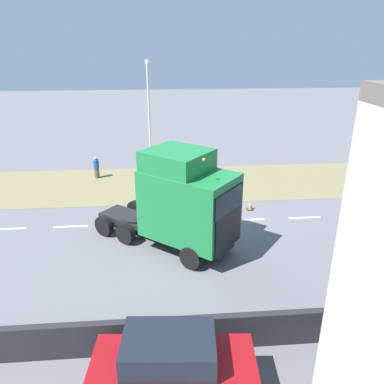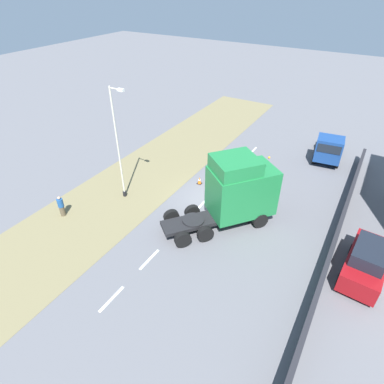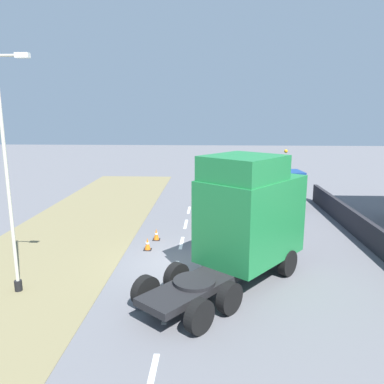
% 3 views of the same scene
% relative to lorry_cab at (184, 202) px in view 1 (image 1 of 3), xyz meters
% --- Properties ---
extents(ground_plane, '(120.00, 120.00, 0.00)m').
position_rel_lorry_cab_xyz_m(ground_plane, '(-2.78, 1.22, -2.40)').
color(ground_plane, slate).
rests_on(ground_plane, ground).
extents(grass_verge, '(7.00, 44.00, 0.01)m').
position_rel_lorry_cab_xyz_m(grass_verge, '(-8.78, 1.22, -2.40)').
color(grass_verge, olive).
rests_on(grass_verge, ground).
extents(lane_markings, '(0.16, 21.00, 0.00)m').
position_rel_lorry_cab_xyz_m(lane_markings, '(-2.78, 0.52, -2.40)').
color(lane_markings, white).
rests_on(lane_markings, ground).
extents(boundary_wall, '(0.25, 24.00, 1.22)m').
position_rel_lorry_cab_xyz_m(boundary_wall, '(6.22, 1.22, -1.79)').
color(boundary_wall, '#232328').
rests_on(boundary_wall, ground).
extents(lorry_cab, '(6.38, 7.01, 4.92)m').
position_rel_lorry_cab_xyz_m(lorry_cab, '(0.00, 0.00, 0.00)').
color(lorry_cab, black).
rests_on(lorry_cab, ground).
extents(parked_car, '(2.25, 4.48, 2.16)m').
position_rel_lorry_cab_xyz_m(parked_car, '(8.00, -0.82, -1.36)').
color(parked_car, maroon).
rests_on(parked_car, ground).
extents(lamp_post, '(1.25, 0.26, 8.15)m').
position_rel_lorry_cab_xyz_m(lamp_post, '(-8.16, -1.63, 1.51)').
color(lamp_post, black).
rests_on(lamp_post, ground).
extents(pedestrian, '(0.39, 0.39, 1.57)m').
position_rel_lorry_cab_xyz_m(pedestrian, '(-10.36, -5.59, -1.64)').
color(pedestrian, brown).
rests_on(pedestrian, ground).
extents(traffic_cone_lead, '(0.36, 0.36, 0.58)m').
position_rel_lorry_cab_xyz_m(traffic_cone_lead, '(-4.09, 4.12, -2.12)').
color(traffic_cone_lead, black).
rests_on(traffic_cone_lead, ground).
extents(traffic_cone_trailing, '(0.36, 0.36, 0.58)m').
position_rel_lorry_cab_xyz_m(traffic_cone_trailing, '(-4.30, 2.70, -2.12)').
color(traffic_cone_trailing, black).
rests_on(traffic_cone_trailing, ground).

